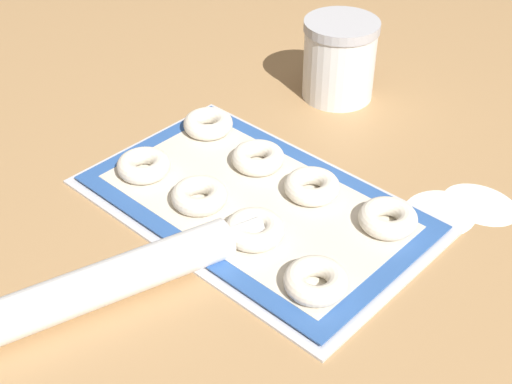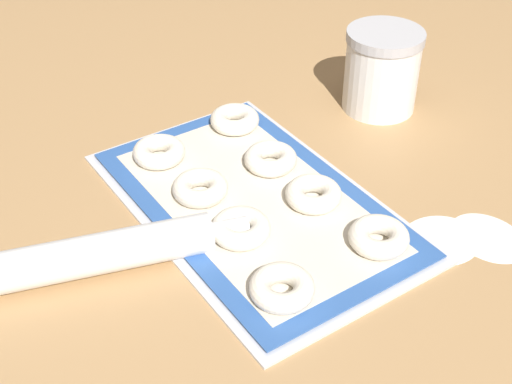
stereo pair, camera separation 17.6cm
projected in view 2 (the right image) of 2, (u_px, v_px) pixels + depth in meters
The scene contains 15 objects.
ground_plane at pixel (249, 201), 1.01m from camera, with size 2.80×2.80×0.00m, color #A87F51.
baking_tray at pixel (256, 203), 1.00m from camera, with size 0.48×0.30×0.01m.
baking_mat at pixel (256, 200), 0.99m from camera, with size 0.46×0.28×0.00m.
bagel_front_far_left at pixel (159, 152), 1.06m from camera, with size 0.08×0.08×0.03m.
bagel_front_mid_left at pixel (200, 188), 0.99m from camera, with size 0.08×0.08×0.03m.
bagel_front_mid_right at pixel (241, 228), 0.92m from camera, with size 0.08×0.08×0.03m.
bagel_front_far_right at pixel (282, 288), 0.84m from camera, with size 0.08×0.08×0.03m.
bagel_back_far_left at pixel (235, 120), 1.13m from camera, with size 0.08×0.08×0.03m.
bagel_back_mid_left at pixel (271, 159), 1.05m from camera, with size 0.08×0.08×0.03m.
bagel_back_mid_right at pixel (313, 194), 0.98m from camera, with size 0.08×0.08×0.03m.
bagel_back_far_right at pixel (379, 237), 0.91m from camera, with size 0.08×0.08×0.03m.
flour_canister at pixel (382, 70), 1.17m from camera, with size 0.13×0.13×0.14m.
rolling_pin at pixel (82, 257), 0.88m from camera, with size 0.15×0.41×0.05m.
flour_patch_near at pixel (441, 239), 0.94m from camera, with size 0.10×0.11×0.00m.
flour_patch_far at pixel (489, 237), 0.94m from camera, with size 0.11×0.09×0.00m.
Camera 2 is at (0.66, -0.43, 0.62)m, focal length 50.00 mm.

